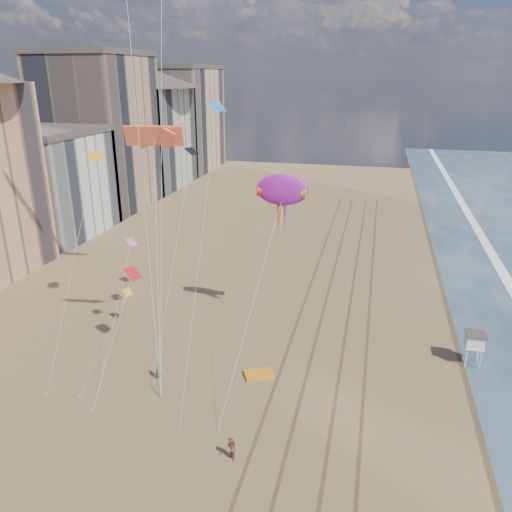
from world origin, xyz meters
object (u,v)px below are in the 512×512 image
(show_kite, at_px, (282,190))
(kite_flyer_a, at_px, (159,370))
(kite_flyer_b, at_px, (231,450))
(grounded_kite, at_px, (259,374))
(lifeguard_stand, at_px, (475,341))

(show_kite, xyz_separation_m, kite_flyer_a, (-8.45, -11.14, -13.84))
(show_kite, bearing_deg, kite_flyer_a, -127.18)
(kite_flyer_a, bearing_deg, kite_flyer_b, -55.19)
(grounded_kite, relative_size, show_kite, 0.12)
(kite_flyer_a, bearing_deg, lifeguard_stand, 4.56)
(show_kite, bearing_deg, kite_flyer_b, -88.85)
(grounded_kite, distance_m, show_kite, 16.92)
(lifeguard_stand, relative_size, kite_flyer_a, 1.80)
(grounded_kite, distance_m, kite_flyer_a, 8.73)
(show_kite, xyz_separation_m, kite_flyer_b, (0.38, -18.90, -13.86))
(kite_flyer_a, relative_size, kite_flyer_b, 1.02)
(kite_flyer_b, bearing_deg, grounded_kite, 132.95)
(show_kite, relative_size, kite_flyer_b, 12.25)
(kite_flyer_b, bearing_deg, lifeguard_stand, 83.00)
(lifeguard_stand, distance_m, grounded_kite, 19.61)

